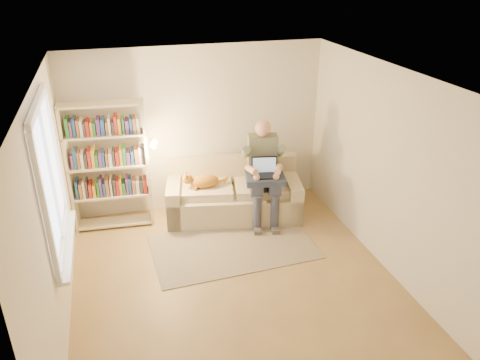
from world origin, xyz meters
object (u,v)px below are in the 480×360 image
object	(u,v)px
sofa	(233,196)
laptop	(268,171)
person	(264,167)
cat	(201,181)
bookshelf	(108,161)

from	to	relation	value
sofa	laptop	world-z (taller)	laptop
person	laptop	distance (m)	0.16
cat	bookshelf	distance (m)	1.40
laptop	bookshelf	bearing A→B (deg)	177.42
sofa	person	world-z (taller)	person
sofa	laptop	size ratio (longest dim) A/B	5.12
person	bookshelf	bearing A→B (deg)	-178.81
cat	person	bearing A→B (deg)	-1.51
cat	laptop	distance (m)	1.04
sofa	laptop	distance (m)	0.81
laptop	bookshelf	size ratio (longest dim) A/B	0.22
sofa	laptop	xyz separation A→B (m)	(0.43, -0.40, 0.56)
person	cat	size ratio (longest dim) A/B	2.27
sofa	cat	size ratio (longest dim) A/B	3.19
person	sofa	bearing A→B (deg)	160.83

